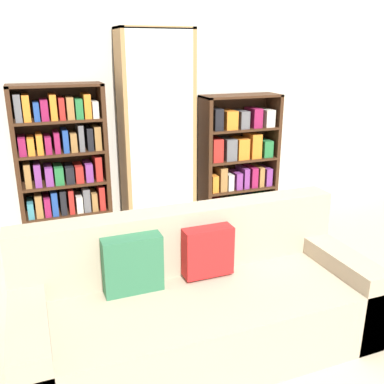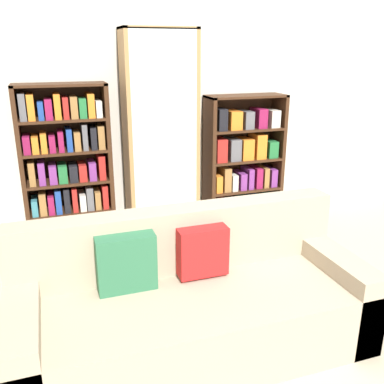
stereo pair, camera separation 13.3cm
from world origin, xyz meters
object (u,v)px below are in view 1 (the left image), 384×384
object	(u,v)px
couch	(198,305)
bookshelf_right	(238,162)
bookshelf_left	(63,170)
wine_bottle	(245,231)
display_cabinet	(157,136)

from	to	relation	value
couch	bookshelf_right	distance (m)	2.33
bookshelf_left	wine_bottle	distance (m)	1.84
bookshelf_left	bookshelf_right	size ratio (longest dim) A/B	1.12
couch	display_cabinet	xyz separation A→B (m)	(0.32, 1.91, 0.72)
bookshelf_right	wine_bottle	world-z (taller)	bookshelf_right
display_cabinet	wine_bottle	distance (m)	1.29
display_cabinet	bookshelf_right	size ratio (longest dim) A/B	1.47
bookshelf_left	display_cabinet	size ratio (longest dim) A/B	0.76
couch	wine_bottle	bearing A→B (deg)	51.14
couch	wine_bottle	world-z (taller)	couch
display_cabinet	wine_bottle	bearing A→B (deg)	-46.77
bookshelf_right	wine_bottle	distance (m)	0.91
bookshelf_right	display_cabinet	bearing A→B (deg)	-179.03
bookshelf_left	bookshelf_right	world-z (taller)	bookshelf_left
bookshelf_left	bookshelf_right	xyz separation A→B (m)	(1.87, 0.00, -0.10)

